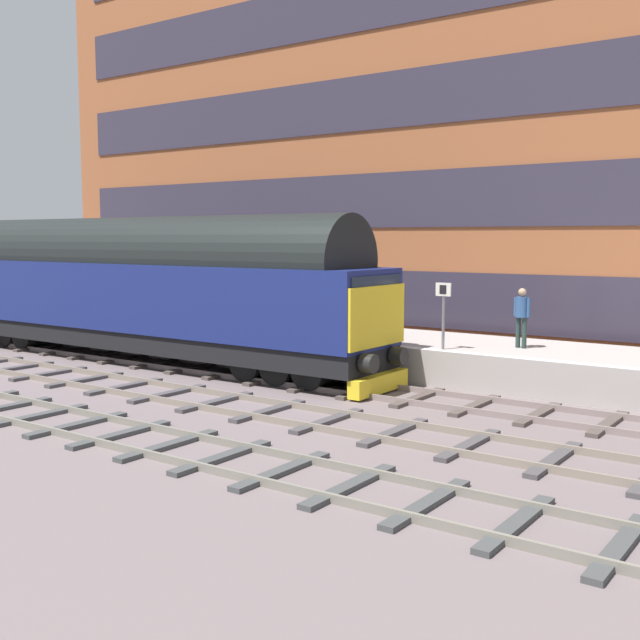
% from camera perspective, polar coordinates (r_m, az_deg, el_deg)
% --- Properties ---
extents(ground_plane, '(140.00, 140.00, 0.00)m').
position_cam_1_polar(ground_plane, '(21.89, -3.41, -4.45)').
color(ground_plane, '#6A5C5E').
rests_on(ground_plane, ground).
extents(track_main, '(2.50, 60.00, 0.15)m').
position_cam_1_polar(track_main, '(21.88, -3.41, -4.31)').
color(track_main, gray).
rests_on(track_main, ground).
extents(track_adjacent_west, '(2.50, 60.00, 0.15)m').
position_cam_1_polar(track_adjacent_west, '(19.47, -9.57, -5.70)').
color(track_adjacent_west, gray).
rests_on(track_adjacent_west, ground).
extents(track_adjacent_far_west, '(2.50, 60.00, 0.15)m').
position_cam_1_polar(track_adjacent_far_west, '(17.30, -17.63, -7.42)').
color(track_adjacent_far_west, gray).
rests_on(track_adjacent_far_west, ground).
extents(station_platform, '(4.00, 44.00, 1.01)m').
position_cam_1_polar(station_platform, '(24.67, 1.84, -2.06)').
color(station_platform, '#A79E9A').
rests_on(station_platform, ground).
extents(station_building, '(4.97, 34.44, 17.25)m').
position_cam_1_polar(station_building, '(29.83, 7.91, 14.98)').
color(station_building, '#975431').
rests_on(station_building, ground).
extents(diesel_locomotive, '(2.74, 18.75, 4.68)m').
position_cam_1_polar(diesel_locomotive, '(25.58, -13.56, 2.53)').
color(diesel_locomotive, black).
rests_on(diesel_locomotive, ground).
extents(platform_number_sign, '(0.10, 0.44, 1.81)m').
position_cam_1_polar(platform_number_sign, '(20.94, 9.19, 1.11)').
color(platform_number_sign, slate).
rests_on(platform_number_sign, station_platform).
extents(waiting_passenger, '(0.41, 0.50, 1.64)m').
position_cam_1_polar(waiting_passenger, '(21.71, 14.81, 0.57)').
color(waiting_passenger, '#243531').
rests_on(waiting_passenger, station_platform).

